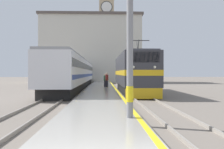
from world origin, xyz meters
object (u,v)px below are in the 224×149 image
at_px(locomotive_train, 133,73).
at_px(second_waiting_passenger, 105,80).
at_px(passenger_train, 80,73).
at_px(catenary_mast, 132,22).
at_px(clock_tower, 106,31).
at_px(person_on_platform, 107,80).

height_order(locomotive_train, second_waiting_passenger, locomotive_train).
xyz_separation_m(passenger_train, second_waiting_passenger, (3.84, -8.12, -0.90)).
height_order(passenger_train, catenary_mast, catenary_mast).
bearing_deg(clock_tower, second_waiting_passenger, -91.05).
bearing_deg(second_waiting_passenger, catenary_mast, -87.81).
bearing_deg(locomotive_train, clock_tower, 93.53).
relative_size(second_waiting_passenger, clock_tower, 0.07).
bearing_deg(person_on_platform, clock_tower, 89.38).
bearing_deg(passenger_train, person_on_platform, -66.05).
relative_size(locomotive_train, person_on_platform, 8.37).
bearing_deg(passenger_train, clock_tower, 78.86).
height_order(locomotive_train, person_on_platform, locomotive_train).
bearing_deg(catenary_mast, locomotive_train, 83.29).
distance_m(locomotive_train, passenger_train, 15.56).
xyz_separation_m(locomotive_train, clock_tower, (-2.25, 36.41, 10.21)).
xyz_separation_m(second_waiting_passenger, clock_tower, (0.56, 30.46, 11.05)).
xyz_separation_m(passenger_train, catenary_mast, (4.70, -30.60, 1.91)).
xyz_separation_m(locomotive_train, catenary_mast, (-1.95, -16.53, 1.97)).
height_order(locomotive_train, clock_tower, clock_tower).
relative_size(locomotive_train, second_waiting_passenger, 9.08).
height_order(locomotive_train, catenary_mast, catenary_mast).
distance_m(passenger_train, person_on_platform, 10.04).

